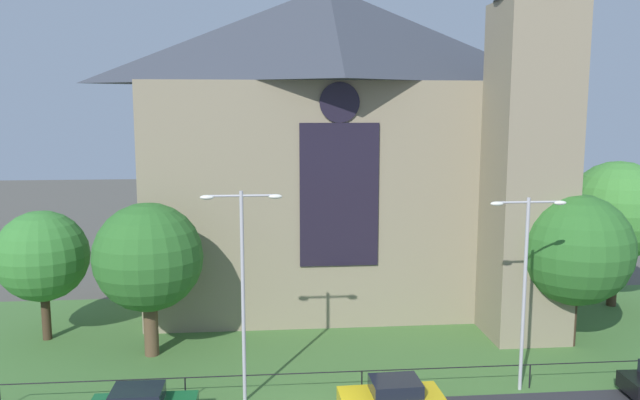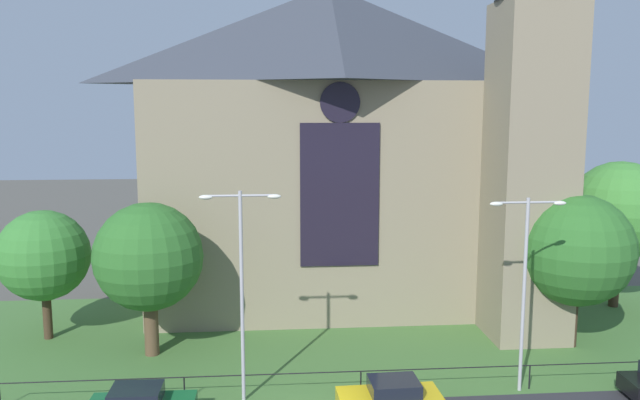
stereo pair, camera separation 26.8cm
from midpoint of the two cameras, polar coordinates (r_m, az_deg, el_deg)
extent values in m
plane|color=#56544C|center=(35.96, -1.97, -12.09)|extent=(160.00, 160.00, 0.00)
cube|color=#477538|center=(34.09, -1.77, -13.26)|extent=(120.00, 20.00, 0.01)
cube|color=gray|center=(41.31, 0.53, 0.61)|extent=(22.00, 12.00, 14.00)
pyramid|color=#383D47|center=(41.18, 0.55, 14.54)|extent=(22.00, 12.00, 6.00)
cube|color=black|center=(35.25, 1.51, 0.43)|extent=(4.40, 0.16, 8.00)
cylinder|color=black|center=(34.92, 1.54, 8.75)|extent=(2.20, 0.15, 2.20)
cube|color=gray|center=(35.81, 18.01, 2.24)|extent=(4.00, 4.00, 18.00)
cylinder|color=black|center=(28.83, 3.50, -15.07)|extent=(30.56, 0.05, 0.05)
cylinder|color=black|center=(30.87, -27.02, -15.48)|extent=(0.07, 0.07, 1.10)
cylinder|color=black|center=(28.98, -12.26, -16.31)|extent=(0.06, 0.07, 1.10)
cylinder|color=black|center=(29.05, 3.49, -16.07)|extent=(0.07, 0.07, 1.10)
cylinder|color=black|center=(31.06, 18.06, -14.81)|extent=(0.07, 0.07, 1.10)
cylinder|color=#423021|center=(44.58, 24.63, -6.20)|extent=(0.60, 0.60, 3.89)
sphere|color=#428C38|center=(43.77, 24.96, -0.81)|extent=(6.13, 6.13, 6.13)
cylinder|color=#423021|center=(38.11, -23.54, -9.37)|extent=(0.48, 0.48, 2.83)
sphere|color=#387F33|center=(37.29, -23.83, -4.60)|extent=(4.89, 4.89, 4.89)
cylinder|color=brown|center=(34.02, -15.14, -10.84)|extent=(0.72, 0.72, 3.08)
sphere|color=#2D6B28|center=(33.03, -15.37, -4.94)|extent=(5.46, 5.46, 5.46)
cylinder|color=#423021|center=(36.62, 21.46, -9.80)|extent=(0.48, 0.48, 3.03)
sphere|color=#2D6B28|center=(35.68, 21.78, -4.14)|extent=(5.82, 5.82, 5.82)
cylinder|color=#B2B2B7|center=(27.26, -7.20, -8.75)|extent=(0.16, 0.16, 9.14)
cylinder|color=#B2B2B7|center=(26.35, -8.89, 0.36)|extent=(1.40, 0.10, 0.10)
cylinder|color=#B2B2B7|center=(26.30, -5.85, 0.40)|extent=(1.40, 0.10, 0.10)
ellipsoid|color=white|center=(26.41, -10.40, 0.23)|extent=(0.57, 0.26, 0.20)
ellipsoid|color=white|center=(26.31, -4.32, 0.32)|extent=(0.57, 0.26, 0.20)
cylinder|color=#B2B2B7|center=(29.52, 17.58, -8.18)|extent=(0.16, 0.16, 8.70)
cylinder|color=#B2B2B7|center=(28.38, 16.65, -0.20)|extent=(1.40, 0.10, 0.10)
cylinder|color=#B2B2B7|center=(28.93, 19.22, -0.16)|extent=(1.40, 0.10, 0.10)
ellipsoid|color=white|center=(28.14, 15.32, -0.32)|extent=(0.57, 0.26, 0.20)
ellipsoid|color=white|center=(29.24, 20.47, -0.24)|extent=(0.57, 0.26, 0.20)
cube|color=black|center=(27.33, -16.35, -16.46)|extent=(2.02, 1.62, 0.55)
cube|color=black|center=(27.24, 6.49, -16.26)|extent=(2.05, 1.67, 0.55)
cylinder|color=black|center=(28.11, 2.53, -17.45)|extent=(0.65, 0.24, 0.64)
cylinder|color=black|center=(28.71, 8.59, -16.97)|extent=(0.65, 0.24, 0.64)
cylinder|color=black|center=(32.57, 25.75, -14.57)|extent=(0.65, 0.24, 0.64)
camera|label=1|loc=(0.13, -90.24, -0.03)|focal=35.68mm
camera|label=2|loc=(0.13, 89.76, 0.03)|focal=35.68mm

